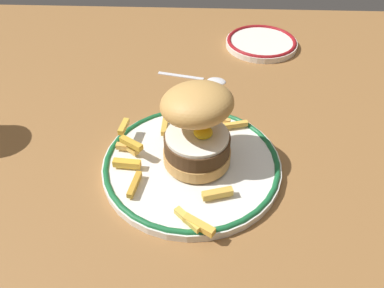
% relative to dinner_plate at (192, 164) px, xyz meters
% --- Properties ---
extents(ground_plane, '(1.35, 1.07, 0.04)m').
position_rel_dinner_plate_xyz_m(ground_plane, '(-0.00, 0.03, -0.03)').
color(ground_plane, brown).
extents(dinner_plate, '(0.25, 0.25, 0.02)m').
position_rel_dinner_plate_xyz_m(dinner_plate, '(0.00, 0.00, 0.00)').
color(dinner_plate, white).
rests_on(dinner_plate, ground_plane).
extents(burger, '(0.14, 0.14, 0.12)m').
position_rel_dinner_plate_xyz_m(burger, '(0.01, 0.01, 0.07)').
color(burger, tan).
rests_on(burger, dinner_plate).
extents(fries_pile, '(0.20, 0.25, 0.03)m').
position_rel_dinner_plate_xyz_m(fries_pile, '(-0.03, 0.00, 0.01)').
color(fries_pile, gold).
rests_on(fries_pile, dinner_plate).
extents(side_plate, '(0.15, 0.15, 0.02)m').
position_rel_dinner_plate_xyz_m(side_plate, '(0.13, 0.37, -0.00)').
color(side_plate, white).
rests_on(side_plate, ground_plane).
extents(spoon, '(0.13, 0.05, 0.01)m').
position_rel_dinner_plate_xyz_m(spoon, '(0.02, 0.23, -0.00)').
color(spoon, silver).
rests_on(spoon, ground_plane).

